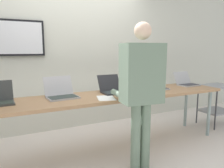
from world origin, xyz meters
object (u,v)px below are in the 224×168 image
laptop_station_1 (61,93)px  laptop_station_3 (154,85)px  laptop_station_4 (186,82)px  storage_cart (217,99)px  person (141,84)px  workbench (102,99)px  laptop_station_2 (112,89)px

laptop_station_1 → laptop_station_3: laptop_station_1 is taller
laptop_station_4 → storage_cart: size_ratio=0.45×
person → storage_cart: person is taller
laptop_station_3 → laptop_station_4: bearing=2.2°
laptop_station_1 → storage_cart: 2.88m
laptop_station_1 → storage_cart: laptop_station_1 is taller
workbench → laptop_station_1: 0.53m
workbench → person: (0.20, -0.62, 0.27)m
workbench → laptop_station_2: size_ratio=10.26×
laptop_station_1 → workbench: bearing=-13.2°
laptop_station_1 → person: person is taller
person → storage_cart: bearing=17.7°
laptop_station_3 → storage_cart: 1.46m
laptop_station_3 → person: size_ratio=0.23×
laptop_station_4 → storage_cart: laptop_station_4 is taller
person → laptop_station_1: bearing=133.9°
person → storage_cart: size_ratio=2.24×
laptop_station_2 → person: person is taller
workbench → storage_cart: size_ratio=5.01×
workbench → laptop_station_1: (-0.51, 0.12, 0.11)m
laptop_station_1 → person: (0.71, -0.74, 0.17)m
workbench → laptop_station_1: bearing=166.8°
laptop_station_2 → laptop_station_4: bearing=0.4°
laptop_station_1 → storage_cart: (2.85, -0.06, -0.35)m
laptop_station_3 → storage_cart: bearing=-1.3°
workbench → storage_cart: (2.34, 0.06, -0.25)m
workbench → laptop_station_3: size_ratio=9.60×
laptop_station_1 → laptop_station_2: 0.72m
laptop_station_1 → person: bearing=-46.1°
workbench → laptop_station_2: (0.21, 0.11, 0.10)m
laptop_station_2 → laptop_station_3: 0.71m
laptop_station_3 → laptop_station_4: laptop_station_3 is taller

